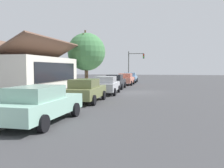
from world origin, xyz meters
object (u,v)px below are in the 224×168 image
fire_hydrant_red (118,80)px  car_skyblue (130,77)px  car_seafoam (41,104)px  utility_pole_wooden (85,56)px  car_coral (126,79)px  car_silver (106,85)px  traffic_light_main (135,61)px  car_charcoal (115,81)px  shade_tree (86,52)px  car_olive (86,90)px

fire_hydrant_red → car_skyblue: bearing=-26.4°
car_seafoam → utility_pole_wooden: utility_pole_wooden is taller
car_coral → car_silver: bearing=-179.8°
traffic_light_main → utility_pole_wooden: bearing=150.8°
car_charcoal → shade_tree: bearing=39.2°
traffic_light_main → fire_hydrant_red: bearing=166.1°
car_silver → car_olive: bearing=175.1°
car_olive → traffic_light_main: 26.99m
car_olive → utility_pole_wooden: (16.72, 5.46, 3.11)m
shade_tree → traffic_light_main: (9.60, -5.68, -1.07)m
car_charcoal → shade_tree: size_ratio=0.61×
car_skyblue → traffic_light_main: 4.65m
car_charcoal → fire_hydrant_red: bearing=6.7°
car_skyblue → fire_hydrant_red: car_skyblue is taller
car_seafoam → car_silver: bearing=1.7°
car_olive → utility_pole_wooden: size_ratio=0.61×
car_olive → fire_hydrant_red: size_ratio=6.49×
car_seafoam → car_coral: 23.65m
car_skyblue → shade_tree: 8.80m
car_silver → car_coral: size_ratio=1.12×
car_seafoam → car_coral: bearing=1.9°
car_olive → shade_tree: size_ratio=0.64×
car_silver → fire_hydrant_red: 14.83m
car_seafoam → car_skyblue: 29.45m
car_charcoal → car_seafoam: bearing=179.1°
car_charcoal → car_coral: 6.21m
car_seafoam → car_charcoal: size_ratio=1.11×
car_charcoal → car_skyblue: size_ratio=0.96×
car_seafoam → car_charcoal: same height
car_silver → car_coral: same height
car_seafoam → car_silver: size_ratio=1.00×
shade_tree → utility_pole_wooden: size_ratio=0.96×
car_olive → car_charcoal: same height
fire_hydrant_red → car_charcoal: bearing=-171.7°
car_silver → traffic_light_main: traffic_light_main is taller
fire_hydrant_red → car_silver: bearing=-173.8°
car_skyblue → traffic_light_main: (3.80, -0.22, 2.67)m
car_skyblue → fire_hydrant_red: (-2.90, 1.44, -0.32)m
utility_pole_wooden → shade_tree: bearing=2.5°
traffic_light_main → car_seafoam: bearing=179.8°
car_silver → car_seafoam: bearing=176.3°
car_silver → car_coral: (11.85, 0.02, -0.00)m
fire_hydrant_red → shade_tree: bearing=125.7°
car_olive → traffic_light_main: (26.86, -0.20, 2.68)m
car_seafoam → car_olive: size_ratio=1.07×
car_seafoam → car_skyblue: same height
car_charcoal → traffic_light_main: traffic_light_main is taller
utility_pole_wooden → fire_hydrant_red: bearing=-49.3°
car_silver → traffic_light_main: bearing=-3.5°
car_silver → car_charcoal: size_ratio=1.12×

